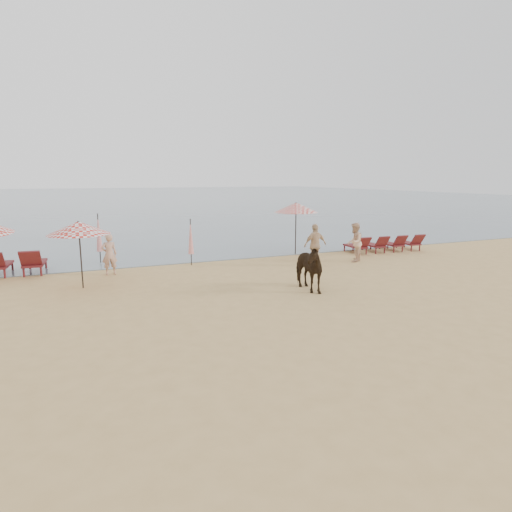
{
  "coord_description": "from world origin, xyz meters",
  "views": [
    {
      "loc": [
        -5.53,
        -8.14,
        3.73
      ],
      "look_at": [
        0.0,
        5.0,
        1.1
      ],
      "focal_mm": 30.0,
      "sensor_mm": 36.0,
      "label": 1
    }
  ],
  "objects_px": {
    "umbrella_open_left_a": "(79,228)",
    "umbrella_open_right": "(296,208)",
    "lounger_cluster_right": "(385,244)",
    "beachgoer_left": "(109,254)",
    "beachgoer_right_b": "(315,245)",
    "umbrella_closed_left": "(99,233)",
    "umbrella_closed_right": "(191,237)",
    "cow": "(306,267)",
    "beachgoer_right_a": "(355,242)"
  },
  "relations": [
    {
      "from": "umbrella_closed_left",
      "to": "umbrella_closed_right",
      "type": "height_order",
      "value": "umbrella_closed_left"
    },
    {
      "from": "beachgoer_right_b",
      "to": "cow",
      "type": "bearing_deg",
      "value": 54.15
    },
    {
      "from": "umbrella_closed_right",
      "to": "beachgoer_left",
      "type": "distance_m",
      "value": 3.45
    },
    {
      "from": "cow",
      "to": "beachgoer_left",
      "type": "bearing_deg",
      "value": 139.73
    },
    {
      "from": "lounger_cluster_right",
      "to": "umbrella_closed_left",
      "type": "xyz_separation_m",
      "value": [
        -13.49,
        2.48,
        0.93
      ]
    },
    {
      "from": "beachgoer_left",
      "to": "beachgoer_right_a",
      "type": "height_order",
      "value": "beachgoer_right_a"
    },
    {
      "from": "umbrella_open_left_a",
      "to": "umbrella_open_right",
      "type": "xyz_separation_m",
      "value": [
        9.74,
        2.88,
        0.23
      ]
    },
    {
      "from": "umbrella_open_right",
      "to": "beachgoer_right_b",
      "type": "relative_size",
      "value": 1.42
    },
    {
      "from": "cow",
      "to": "beachgoer_right_a",
      "type": "distance_m",
      "value": 5.68
    },
    {
      "from": "lounger_cluster_right",
      "to": "cow",
      "type": "xyz_separation_m",
      "value": [
        -7.43,
        -5.03,
        0.36
      ]
    },
    {
      "from": "cow",
      "to": "beachgoer_right_b",
      "type": "height_order",
      "value": "beachgoer_right_b"
    },
    {
      "from": "umbrella_closed_right",
      "to": "beachgoer_right_b",
      "type": "xyz_separation_m",
      "value": [
        4.85,
        -2.19,
        -0.33
      ]
    },
    {
      "from": "lounger_cluster_right",
      "to": "umbrella_open_right",
      "type": "distance_m",
      "value": 5.05
    },
    {
      "from": "lounger_cluster_right",
      "to": "beachgoer_left",
      "type": "distance_m",
      "value": 13.28
    },
    {
      "from": "umbrella_closed_left",
      "to": "cow",
      "type": "height_order",
      "value": "umbrella_closed_left"
    },
    {
      "from": "umbrella_closed_left",
      "to": "beachgoer_left",
      "type": "relative_size",
      "value": 1.37
    },
    {
      "from": "lounger_cluster_right",
      "to": "umbrella_closed_right",
      "type": "height_order",
      "value": "umbrella_closed_right"
    },
    {
      "from": "cow",
      "to": "beachgoer_left",
      "type": "distance_m",
      "value": 7.69
    },
    {
      "from": "umbrella_open_right",
      "to": "lounger_cluster_right",
      "type": "bearing_deg",
      "value": -22.26
    },
    {
      "from": "umbrella_open_right",
      "to": "umbrella_closed_right",
      "type": "relative_size",
      "value": 1.28
    },
    {
      "from": "umbrella_open_left_a",
      "to": "beachgoer_left",
      "type": "distance_m",
      "value": 2.41
    },
    {
      "from": "beachgoer_right_b",
      "to": "beachgoer_left",
      "type": "bearing_deg",
      "value": -11.87
    },
    {
      "from": "umbrella_closed_right",
      "to": "lounger_cluster_right",
      "type": "bearing_deg",
      "value": -3.25
    },
    {
      "from": "beachgoer_left",
      "to": "umbrella_open_right",
      "type": "bearing_deg",
      "value": -177.36
    },
    {
      "from": "lounger_cluster_right",
      "to": "cow",
      "type": "relative_size",
      "value": 2.1
    },
    {
      "from": "beachgoer_right_a",
      "to": "beachgoer_right_b",
      "type": "distance_m",
      "value": 2.09
    },
    {
      "from": "umbrella_open_right",
      "to": "beachgoer_left",
      "type": "relative_size",
      "value": 1.59
    },
    {
      "from": "beachgoer_right_a",
      "to": "umbrella_open_left_a",
      "type": "bearing_deg",
      "value": -41.19
    },
    {
      "from": "umbrella_closed_left",
      "to": "beachgoer_right_a",
      "type": "bearing_deg",
      "value": -20.79
    },
    {
      "from": "umbrella_closed_left",
      "to": "beachgoer_right_b",
      "type": "bearing_deg",
      "value": -25.94
    },
    {
      "from": "lounger_cluster_right",
      "to": "beachgoer_right_b",
      "type": "distance_m",
      "value": 5.33
    },
    {
      "from": "beachgoer_left",
      "to": "beachgoer_right_b",
      "type": "height_order",
      "value": "beachgoer_right_b"
    },
    {
      "from": "umbrella_open_right",
      "to": "umbrella_closed_right",
      "type": "bearing_deg",
      "value": 176.29
    },
    {
      "from": "umbrella_open_right",
      "to": "beachgoer_left",
      "type": "bearing_deg",
      "value": 178.11
    },
    {
      "from": "cow",
      "to": "beachgoer_right_a",
      "type": "height_order",
      "value": "beachgoer_right_a"
    },
    {
      "from": "umbrella_open_left_a",
      "to": "beachgoer_left",
      "type": "bearing_deg",
      "value": 65.33
    },
    {
      "from": "umbrella_closed_right",
      "to": "beachgoer_left",
      "type": "xyz_separation_m",
      "value": [
        -3.38,
        -0.6,
        -0.42
      ]
    },
    {
      "from": "umbrella_open_left_a",
      "to": "beachgoer_right_a",
      "type": "xyz_separation_m",
      "value": [
        11.34,
        0.29,
        -1.19
      ]
    },
    {
      "from": "beachgoer_left",
      "to": "beachgoer_right_b",
      "type": "distance_m",
      "value": 8.37
    },
    {
      "from": "beachgoer_right_a",
      "to": "umbrella_closed_right",
      "type": "bearing_deg",
      "value": -59.36
    },
    {
      "from": "lounger_cluster_right",
      "to": "cow",
      "type": "bearing_deg",
      "value": -142.29
    },
    {
      "from": "beachgoer_left",
      "to": "umbrella_closed_right",
      "type": "bearing_deg",
      "value": -174.51
    },
    {
      "from": "umbrella_closed_right",
      "to": "cow",
      "type": "xyz_separation_m",
      "value": [
        2.47,
        -5.59,
        -0.44
      ]
    },
    {
      "from": "beachgoer_right_b",
      "to": "beachgoer_right_a",
      "type": "bearing_deg",
      "value": -177.96
    },
    {
      "from": "umbrella_closed_left",
      "to": "cow",
      "type": "xyz_separation_m",
      "value": [
        6.07,
        -7.51,
        -0.57
      ]
    },
    {
      "from": "lounger_cluster_right",
      "to": "umbrella_open_left_a",
      "type": "distance_m",
      "value": 14.51
    },
    {
      "from": "umbrella_closed_right",
      "to": "beachgoer_right_a",
      "type": "height_order",
      "value": "umbrella_closed_right"
    },
    {
      "from": "umbrella_open_left_a",
      "to": "beachgoer_right_b",
      "type": "bearing_deg",
      "value": 6.52
    },
    {
      "from": "lounger_cluster_right",
      "to": "umbrella_open_left_a",
      "type": "relative_size",
      "value": 1.7
    },
    {
      "from": "umbrella_open_left_a",
      "to": "umbrella_closed_right",
      "type": "distance_m",
      "value": 5.07
    }
  ]
}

